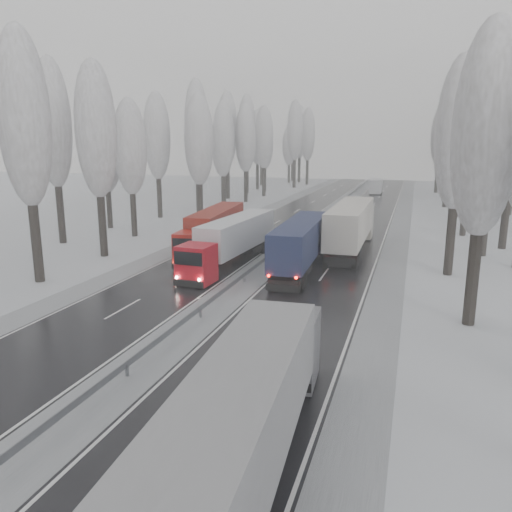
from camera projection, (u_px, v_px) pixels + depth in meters
The scene contains 54 objects.
ground at pixel (69, 424), 18.42m from camera, with size 260.00×260.00×0.00m, color silver.
carriageway_right at pixel (336, 258), 44.74m from camera, with size 7.50×200.00×0.03m, color black.
carriageway_left at pixel (226, 251), 47.84m from camera, with size 7.50×200.00×0.03m, color black.
median_slush at pixel (279, 254), 46.29m from camera, with size 3.00×200.00×0.04m, color #A3A6AA.
shoulder_right at pixel (393, 262), 43.28m from camera, with size 2.40×200.00×0.04m, color #A3A6AA.
shoulder_left at pixel (180, 247), 49.30m from camera, with size 2.40×200.00×0.04m, color #A3A6AA.
median_guardrail at pixel (279, 248), 46.15m from camera, with size 0.12×200.00×0.76m.
tree_16 at pixel (487, 132), 26.16m from camera, with size 3.60×3.60×16.53m.
tree_18 at pixel (460, 135), 36.87m from camera, with size 3.60×3.60×16.58m.
tree_20 at pixel (494, 143), 43.55m from camera, with size 3.60×3.60×15.71m.
tree_22 at pixel (471, 142), 53.48m from camera, with size 3.60×3.60×15.86m.
tree_24 at pixel (477, 116), 57.61m from camera, with size 3.60×3.60×20.49m.
tree_26 at pixel (465, 128), 67.47m from camera, with size 3.60×3.60×18.78m.
tree_28 at pixel (451, 126), 77.64m from camera, with size 3.60×3.60×19.62m.
tree_29 at pixel (498, 133), 79.39m from camera, with size 3.60×3.60×18.11m.
tree_30 at pixel (449, 134), 86.88m from camera, with size 3.60×3.60×17.86m.
tree_31 at pixel (483, 132), 88.75m from camera, with size 3.60×3.60×18.58m.
tree_32 at pixel (447, 137), 93.91m from camera, with size 3.60×3.60×17.33m.
tree_33 at pixel (462, 147), 97.13m from camera, with size 3.60×3.60×14.33m.
tree_34 at pixel (440, 136), 100.74m from camera, with size 3.60×3.60×17.63m.
tree_35 at pixel (487, 134), 101.65m from camera, with size 3.60×3.60×18.25m.
tree_36 at pixel (445, 129), 109.13m from camera, with size 3.60×3.60×20.23m.
tree_37 at pixel (477, 141), 111.33m from camera, with size 3.60×3.60×16.37m.
tree_38 at pixel (450, 136), 118.77m from camera, with size 3.60×3.60×17.97m.
tree_39 at pixel (461, 141), 121.91m from camera, with size 3.60×3.60×16.19m.
tree_56 at pixel (24, 120), 34.76m from camera, with size 3.60×3.60×18.12m.
tree_58 at pixel (96, 131), 43.24m from camera, with size 3.60×3.60×17.21m.
tree_59 at pixel (53, 125), 49.05m from camera, with size 3.60×3.60×18.41m.
tree_60 at pixel (130, 148), 53.30m from camera, with size 3.60×3.60×14.84m.
tree_61 at pixel (106, 152), 58.85m from camera, with size 3.60×3.60×13.95m.
tree_62 at pixel (199, 141), 60.86m from camera, with size 3.60×3.60×16.04m.
tree_63 at pixel (157, 137), 66.79m from camera, with size 3.60×3.60×16.88m.
tree_64 at pixel (197, 144), 70.58m from camera, with size 3.60×3.60×15.42m.
tree_65 at pixel (197, 126), 74.25m from camera, with size 3.60×3.60×19.48m.
tree_66 at pixel (223, 145), 79.52m from camera, with size 3.60×3.60×15.23m.
tree_67 at pixel (223, 137), 83.38m from camera, with size 3.60×3.60×17.09m.
tree_68 at pixel (245, 139), 85.14m from camera, with size 3.60×3.60×16.65m.
tree_69 at pixel (227, 129), 89.91m from camera, with size 3.60×3.60×19.35m.
tree_70 at pixel (264, 138), 94.37m from camera, with size 3.60×3.60×17.09m.
tree_71 at pixel (247, 130), 99.14m from camera, with size 3.60×3.60×19.61m.
tree_72 at pixel (265, 144), 104.10m from camera, with size 3.60×3.60×15.11m.
tree_73 at pixel (257, 138), 108.37m from camera, with size 3.60×3.60×17.22m.
tree_74 at pixel (295, 131), 112.34m from camera, with size 3.60×3.60×19.68m.
tree_75 at pixel (261, 135), 118.91m from camera, with size 3.60×3.60×18.60m.
tree_76 at pixel (308, 135), 120.93m from camera, with size 3.60×3.60×18.55m.
tree_77 at pixel (289, 146), 126.90m from camera, with size 3.60×3.60×14.32m.
tree_78 at pixel (300, 133), 127.95m from camera, with size 3.60×3.60×19.55m.
tree_79 at pixel (293, 139), 132.83m from camera, with size 3.60×3.60×17.07m.
truck_grey_tarp at pixel (247, 412), 14.73m from camera, with size 3.53×16.04×4.09m.
truck_blue_box at pixel (303, 240), 40.52m from camera, with size 3.04×15.98×4.08m.
truck_cream_box at pixel (352, 224), 47.07m from camera, with size 2.90×17.93×4.59m.
box_truck_distant at pixel (376, 186), 101.59m from camera, with size 2.57×7.90×2.93m.
truck_red_white at pixel (233, 238), 42.10m from camera, with size 3.17×15.16×3.86m.
truck_red_red at pixel (214, 228), 47.20m from camera, with size 3.98×15.38×3.91m.
Camera 1 is at (11.62, -13.70, 10.15)m, focal length 35.00 mm.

